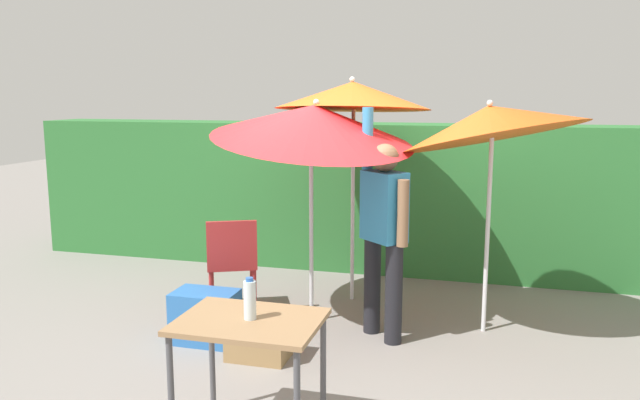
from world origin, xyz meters
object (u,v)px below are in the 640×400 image
object	(u,v)px
umbrella_rainbow	(353,96)
folding_table	(250,334)
crate_cardboard	(259,337)
cooler_box	(205,317)
person_vendor	(384,226)
chair_plastic	(232,259)
umbrella_orange	(491,122)
bottle_water	(250,299)
umbrella_yellow	(314,123)

from	to	relation	value
umbrella_rainbow	folding_table	distance (m)	2.94
crate_cardboard	cooler_box	bearing A→B (deg)	159.82
person_vendor	chair_plastic	distance (m)	1.49
umbrella_orange	person_vendor	distance (m)	1.20
umbrella_orange	person_vendor	bearing A→B (deg)	-157.28
umbrella_rainbow	cooler_box	bearing A→B (deg)	-123.87
umbrella_rainbow	person_vendor	size ratio (longest dim) A/B	1.14
crate_cardboard	bottle_water	bearing A→B (deg)	-71.00
umbrella_orange	bottle_water	size ratio (longest dim) A/B	8.83
umbrella_yellow	person_vendor	bearing A→B (deg)	-18.33
umbrella_orange	folding_table	distance (m)	2.67
umbrella_yellow	chair_plastic	world-z (taller)	umbrella_yellow
umbrella_yellow	bottle_water	distance (m)	2.15
cooler_box	folding_table	size ratio (longest dim) A/B	0.64
umbrella_rainbow	bottle_water	world-z (taller)	umbrella_rainbow
crate_cardboard	folding_table	size ratio (longest dim) A/B	0.57
umbrella_rainbow	umbrella_yellow	bearing A→B (deg)	-105.80
umbrella_rainbow	bottle_water	distance (m)	2.85
umbrella_yellow	folding_table	size ratio (longest dim) A/B	2.62
crate_cardboard	person_vendor	bearing A→B (deg)	38.50
umbrella_orange	umbrella_yellow	size ratio (longest dim) A/B	1.01
crate_cardboard	bottle_water	size ratio (longest dim) A/B	1.90
bottle_water	folding_table	bearing A→B (deg)	-138.65
person_vendor	folding_table	xyz separation A→B (m)	(-0.47, -1.74, -0.29)
person_vendor	chair_plastic	size ratio (longest dim) A/B	2.11
umbrella_rainbow	chair_plastic	size ratio (longest dim) A/B	2.41
folding_table	crate_cardboard	bearing A→B (deg)	108.71
crate_cardboard	folding_table	bearing A→B (deg)	-71.29
umbrella_rainbow	chair_plastic	distance (m)	1.87
umbrella_rainbow	umbrella_yellow	world-z (taller)	umbrella_rainbow
crate_cardboard	folding_table	distance (m)	1.24
person_vendor	crate_cardboard	bearing A→B (deg)	-141.50
person_vendor	chair_plastic	world-z (taller)	person_vendor
person_vendor	folding_table	bearing A→B (deg)	-105.06
cooler_box	umbrella_orange	bearing A→B (deg)	20.36
chair_plastic	cooler_box	xyz separation A→B (m)	(0.05, -0.66, -0.30)
folding_table	umbrella_orange	bearing A→B (deg)	58.66
umbrella_yellow	crate_cardboard	world-z (taller)	umbrella_yellow
bottle_water	umbrella_yellow	bearing A→B (deg)	95.32
chair_plastic	crate_cardboard	xyz separation A→B (m)	(0.58, -0.86, -0.34)
umbrella_orange	bottle_water	xyz separation A→B (m)	(-1.26, -2.07, -0.91)
crate_cardboard	folding_table	world-z (taller)	folding_table
umbrella_orange	bottle_water	world-z (taller)	umbrella_orange
umbrella_rainbow	bottle_water	size ratio (longest dim) A/B	8.95
umbrella_orange	chair_plastic	bearing A→B (deg)	-176.48
chair_plastic	bottle_water	bearing A→B (deg)	-63.91
umbrella_yellow	chair_plastic	size ratio (longest dim) A/B	2.35
person_vendor	chair_plastic	xyz separation A→B (m)	(-1.41, 0.20, -0.42)
person_vendor	bottle_water	distance (m)	1.80
umbrella_rainbow	person_vendor	distance (m)	1.44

